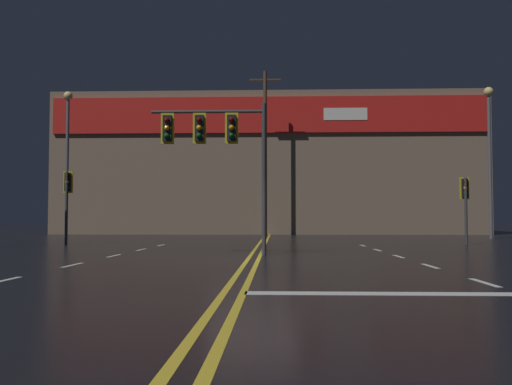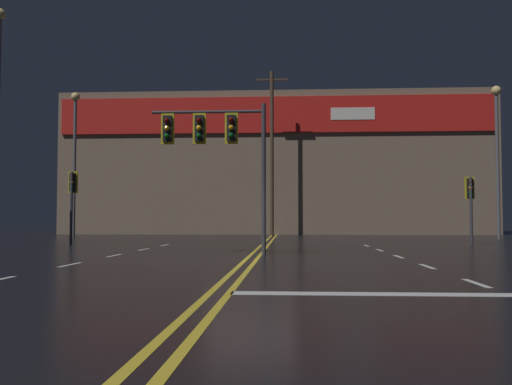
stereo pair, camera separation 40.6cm
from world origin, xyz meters
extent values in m
plane|color=black|center=(0.00, 0.00, 0.00)|extent=(200.00, 200.00, 0.00)
cube|color=gold|center=(-0.15, 0.00, 0.00)|extent=(0.12, 60.00, 0.01)
cube|color=gold|center=(0.15, 0.00, 0.00)|extent=(0.12, 60.00, 0.01)
cube|color=silver|center=(-4.38, -5.40, 0.00)|extent=(0.12, 1.40, 0.01)
cube|color=silver|center=(-4.38, -1.80, 0.00)|extent=(0.12, 1.40, 0.01)
cube|color=silver|center=(-4.38, 1.80, 0.00)|extent=(0.12, 1.40, 0.01)
cube|color=silver|center=(-4.38, 5.40, 0.00)|extent=(0.12, 1.40, 0.01)
cube|color=silver|center=(-4.38, 9.00, 0.00)|extent=(0.12, 1.40, 0.01)
cube|color=silver|center=(4.38, -5.40, 0.00)|extent=(0.12, 1.40, 0.01)
cube|color=silver|center=(4.38, -1.80, 0.00)|extent=(0.12, 1.40, 0.01)
cube|color=silver|center=(4.38, 1.80, 0.00)|extent=(0.12, 1.40, 0.01)
cube|color=silver|center=(4.38, 5.40, 0.00)|extent=(0.12, 1.40, 0.01)
cube|color=silver|center=(4.38, 9.00, 0.00)|extent=(0.12, 1.40, 0.01)
cylinder|color=#38383D|center=(0.27, 2.26, 2.41)|extent=(0.14, 0.14, 4.83)
cylinder|color=#38383D|center=(-1.54, 2.26, 4.58)|extent=(3.61, 0.10, 0.10)
cube|color=black|center=(-0.77, 2.26, 4.04)|extent=(0.28, 0.24, 0.84)
cube|color=gold|center=(-0.77, 2.26, 4.04)|extent=(0.42, 0.08, 0.99)
sphere|color=#500705|center=(-0.77, 2.10, 4.29)|extent=(0.17, 0.17, 0.17)
sphere|color=orange|center=(-0.77, 2.10, 4.04)|extent=(0.17, 0.17, 0.17)
sphere|color=#084513|center=(-0.77, 2.10, 3.79)|extent=(0.17, 0.17, 0.17)
cube|color=black|center=(-1.80, 2.26, 4.04)|extent=(0.28, 0.24, 0.84)
cube|color=gold|center=(-1.80, 2.26, 4.04)|extent=(0.42, 0.08, 0.99)
sphere|color=#500705|center=(-1.80, 2.10, 4.29)|extent=(0.17, 0.17, 0.17)
sphere|color=orange|center=(-1.80, 2.10, 4.04)|extent=(0.17, 0.17, 0.17)
sphere|color=#084513|center=(-1.80, 2.10, 3.79)|extent=(0.17, 0.17, 0.17)
cube|color=black|center=(-2.83, 2.26, 4.04)|extent=(0.28, 0.24, 0.84)
cube|color=gold|center=(-2.83, 2.26, 4.04)|extent=(0.42, 0.08, 0.99)
sphere|color=#500705|center=(-2.83, 2.10, 4.29)|extent=(0.17, 0.17, 0.17)
sphere|color=orange|center=(-2.83, 2.10, 4.04)|extent=(0.17, 0.17, 0.17)
sphere|color=#084513|center=(-2.83, 2.10, 3.79)|extent=(0.17, 0.17, 0.17)
cylinder|color=#38383D|center=(9.14, 10.03, 1.50)|extent=(0.13, 0.13, 3.01)
cube|color=black|center=(9.14, 10.21, 2.54)|extent=(0.28, 0.24, 0.84)
cube|color=gold|center=(9.14, 10.21, 2.54)|extent=(0.42, 0.08, 0.99)
sphere|color=#500705|center=(9.14, 10.05, 2.79)|extent=(0.17, 0.17, 0.17)
sphere|color=orange|center=(9.14, 10.05, 2.54)|extent=(0.17, 0.17, 0.17)
sphere|color=#084513|center=(9.14, 10.05, 2.29)|extent=(0.17, 0.17, 0.17)
cylinder|color=#38383D|center=(-8.82, 9.57, 1.65)|extent=(0.13, 0.13, 3.30)
cube|color=black|center=(-8.82, 9.75, 2.83)|extent=(0.28, 0.24, 0.84)
cube|color=gold|center=(-8.82, 9.75, 2.83)|extent=(0.42, 0.08, 0.99)
sphere|color=#500705|center=(-8.82, 9.60, 3.08)|extent=(0.17, 0.17, 0.17)
sphere|color=orange|center=(-8.82, 9.60, 2.83)|extent=(0.17, 0.17, 0.17)
sphere|color=#084513|center=(-8.82, 9.60, 2.57)|extent=(0.17, 0.17, 0.17)
cylinder|color=#59595E|center=(-12.45, 19.31, 4.37)|extent=(0.20, 0.20, 8.74)
sphere|color=#F9D17A|center=(-12.45, 19.31, 8.90)|extent=(0.56, 0.56, 0.56)
cylinder|color=#59595E|center=(13.05, 17.63, 4.20)|extent=(0.20, 0.20, 8.41)
sphere|color=#F9D17A|center=(13.05, 17.63, 8.58)|extent=(0.56, 0.56, 0.56)
cube|color=#7A6651|center=(0.00, 31.18, 5.38)|extent=(32.82, 10.00, 10.75)
cube|color=red|center=(0.00, 26.08, 8.87)|extent=(32.16, 0.20, 2.69)
cube|color=white|center=(5.74, 26.03, 8.87)|extent=(3.20, 0.16, 0.90)
cylinder|color=#4C3828|center=(-0.12, 23.79, 5.76)|extent=(0.26, 0.26, 11.53)
cube|color=#4C3828|center=(-0.12, 23.79, 10.93)|extent=(2.20, 0.12, 0.12)
camera|label=1|loc=(0.67, -15.78, 1.13)|focal=40.00mm
camera|label=2|loc=(1.07, -15.76, 1.13)|focal=40.00mm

